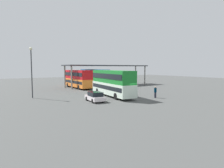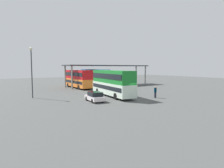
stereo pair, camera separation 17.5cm
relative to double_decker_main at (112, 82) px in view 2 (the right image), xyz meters
name	(u,v)px [view 2 (the right image)]	position (x,y,z in m)	size (l,w,h in m)	color
ground_plane	(132,99)	(0.67, -4.55, -2.33)	(140.00, 140.00, 0.00)	#464847
double_decker_main	(112,82)	(0.00, 0.00, 0.00)	(3.52, 11.47, 4.24)	silver
parked_hatchback	(95,97)	(-4.72, -3.04, -1.66)	(1.95, 3.76, 1.35)	silver
double_decker_near_canopy	(78,78)	(0.01, 14.95, -0.08)	(2.59, 11.33, 4.09)	orange
double_decker_mid_row	(94,77)	(4.18, 14.74, 0.01)	(2.73, 11.51, 4.27)	white
depot_canopy	(109,66)	(9.01, 15.83, 2.67)	(23.79, 6.40, 5.33)	#33353A
lamppost_tall	(32,66)	(-11.56, 4.77, 2.58)	(0.44, 0.44, 7.79)	#33353A
pedestrian_waiting	(155,92)	(4.66, -5.26, -1.42)	(0.38, 0.38, 1.80)	#262633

